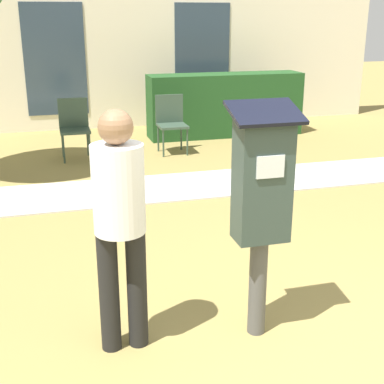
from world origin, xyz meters
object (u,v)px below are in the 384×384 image
object	(u,v)px
person_standing	(120,215)
outdoor_chair_left	(74,124)
outdoor_chair_middle	(171,119)
parking_meter	(262,193)

from	to	relation	value
person_standing	outdoor_chair_left	bearing A→B (deg)	110.44
person_standing	outdoor_chair_middle	bearing A→B (deg)	93.98
person_standing	outdoor_chair_left	world-z (taller)	person_standing
outdoor_chair_left	person_standing	bearing A→B (deg)	-109.68
person_standing	parking_meter	bearing A→B (deg)	15.61
parking_meter	person_standing	distance (m)	0.91
outdoor_chair_left	outdoor_chair_middle	world-z (taller)	same
outdoor_chair_middle	outdoor_chair_left	bearing A→B (deg)	-162.49
parking_meter	outdoor_chair_left	world-z (taller)	parking_meter
parking_meter	person_standing	xyz separation A→B (m)	(-0.90, 0.08, -0.09)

